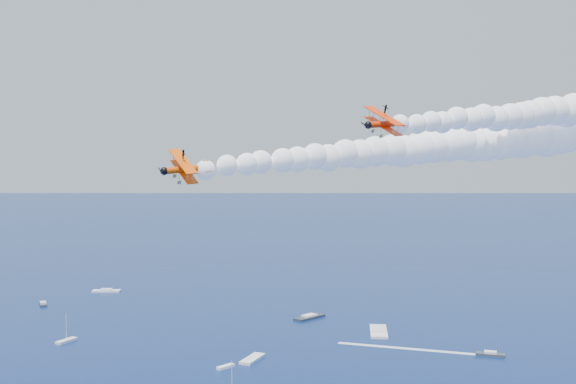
# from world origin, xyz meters

# --- Properties ---
(biplane_lead) EXTENTS (10.26, 10.52, 7.26)m
(biplane_lead) POSITION_xyz_m (15.65, 29.00, 57.81)
(biplane_lead) COLOR #FF3305
(biplane_trail) EXTENTS (10.08, 10.52, 7.39)m
(biplane_trail) POSITION_xyz_m (-8.87, 18.82, 51.86)
(biplane_trail) COLOR #F34F05
(smoke_trail_lead) EXTENTS (75.02, 74.64, 12.60)m
(smoke_trail_lead) POSITION_xyz_m (42.07, 52.72, 60.56)
(smoke_trail_lead) COLOR white
(smoke_trail_trail) EXTENTS (74.95, 72.77, 12.60)m
(smoke_trail_trail) POSITION_xyz_m (19.27, 40.46, 54.61)
(smoke_trail_trail) COLOR white
(spectator_boats) EXTENTS (211.06, 171.50, 0.70)m
(spectator_boats) POSITION_xyz_m (-5.02, 105.23, 0.35)
(spectator_boats) COLOR #313741
(spectator_boats) RESTS_ON ground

